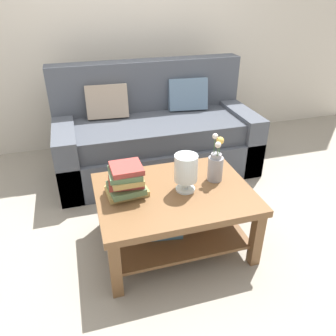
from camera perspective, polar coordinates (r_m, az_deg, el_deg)
name	(u,v)px	position (r m, az deg, el deg)	size (l,w,h in m)	color
ground_plane	(167,212)	(2.89, -0.25, -7.56)	(10.00, 10.00, 0.00)	gray
back_wall	(124,23)	(3.94, -7.62, 23.52)	(6.40, 0.12, 2.70)	beige
couch	(155,135)	(3.41, -2.24, 5.63)	(1.96, 0.90, 1.06)	#474C56
coffee_table	(173,207)	(2.38, 0.83, -6.73)	(1.07, 0.80, 0.47)	brown
book_stack_main	(126,181)	(2.21, -7.21, -2.24)	(0.29, 0.24, 0.23)	tan
glass_hurricane_vase	(186,170)	(2.23, 3.09, -0.26)	(0.16, 0.16, 0.27)	silver
flower_pitcher	(216,165)	(2.39, 8.21, 0.57)	(0.11, 0.11, 0.36)	gray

